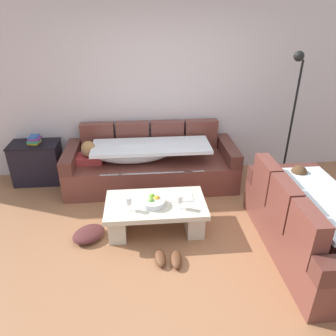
{
  "coord_description": "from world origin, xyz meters",
  "views": [
    {
      "loc": [
        -0.38,
        -2.73,
        2.48
      ],
      "look_at": [
        -0.04,
        1.04,
        0.55
      ],
      "focal_mm": 34.19,
      "sensor_mm": 36.0,
      "label": 1
    }
  ],
  "objects_px": {
    "wine_glass_near_right": "(180,200)",
    "floor_lamp": "(292,111)",
    "book_stack_on_cabinet": "(34,140)",
    "couch_near_window": "(310,224)",
    "couch_along_wall": "(149,164)",
    "wine_glass_near_left": "(129,201)",
    "open_magazine": "(181,197)",
    "coffee_table": "(156,212)",
    "pair_of_shoes": "(168,259)",
    "fruit_bowl": "(153,202)",
    "crumpled_garment": "(89,234)",
    "side_cabinet": "(37,163)"
  },
  "relations": [
    {
      "from": "fruit_bowl",
      "to": "wine_glass_near_right",
      "type": "relative_size",
      "value": 1.69
    },
    {
      "from": "couch_along_wall",
      "to": "open_magazine",
      "type": "distance_m",
      "value": 1.12
    },
    {
      "from": "wine_glass_near_right",
      "to": "floor_lamp",
      "type": "xyz_separation_m",
      "value": [
        1.78,
        1.25,
        0.62
      ]
    },
    {
      "from": "fruit_bowl",
      "to": "pair_of_shoes",
      "type": "relative_size",
      "value": 0.88
    },
    {
      "from": "couch_near_window",
      "to": "wine_glass_near_right",
      "type": "xyz_separation_m",
      "value": [
        -1.4,
        0.38,
        0.16
      ]
    },
    {
      "from": "couch_along_wall",
      "to": "wine_glass_near_left",
      "type": "bearing_deg",
      "value": -101.96
    },
    {
      "from": "side_cabinet",
      "to": "pair_of_shoes",
      "type": "height_order",
      "value": "side_cabinet"
    },
    {
      "from": "side_cabinet",
      "to": "pair_of_shoes",
      "type": "distance_m",
      "value": 2.71
    },
    {
      "from": "wine_glass_near_left",
      "to": "couch_along_wall",
      "type": "bearing_deg",
      "value": 78.04
    },
    {
      "from": "wine_glass_near_left",
      "to": "floor_lamp",
      "type": "relative_size",
      "value": 0.09
    },
    {
      "from": "couch_along_wall",
      "to": "floor_lamp",
      "type": "relative_size",
      "value": 1.29
    },
    {
      "from": "couch_along_wall",
      "to": "floor_lamp",
      "type": "distance_m",
      "value": 2.24
    },
    {
      "from": "book_stack_on_cabinet",
      "to": "floor_lamp",
      "type": "distance_m",
      "value": 3.81
    },
    {
      "from": "couch_near_window",
      "to": "book_stack_on_cabinet",
      "type": "relative_size",
      "value": 9.27
    },
    {
      "from": "wine_glass_near_left",
      "to": "book_stack_on_cabinet",
      "type": "relative_size",
      "value": 0.82
    },
    {
      "from": "side_cabinet",
      "to": "book_stack_on_cabinet",
      "type": "distance_m",
      "value": 0.38
    },
    {
      "from": "couch_near_window",
      "to": "couch_along_wall",
      "type": "bearing_deg",
      "value": 46.01
    },
    {
      "from": "couch_along_wall",
      "to": "side_cabinet",
      "type": "height_order",
      "value": "couch_along_wall"
    },
    {
      "from": "side_cabinet",
      "to": "wine_glass_near_left",
      "type": "bearing_deg",
      "value": -46.05
    },
    {
      "from": "couch_along_wall",
      "to": "wine_glass_near_right",
      "type": "height_order",
      "value": "couch_along_wall"
    },
    {
      "from": "wine_glass_near_right",
      "to": "book_stack_on_cabinet",
      "type": "height_order",
      "value": "book_stack_on_cabinet"
    },
    {
      "from": "couch_along_wall",
      "to": "book_stack_on_cabinet",
      "type": "height_order",
      "value": "couch_along_wall"
    },
    {
      "from": "wine_glass_near_right",
      "to": "crumpled_garment",
      "type": "bearing_deg",
      "value": 178.87
    },
    {
      "from": "book_stack_on_cabinet",
      "to": "pair_of_shoes",
      "type": "xyz_separation_m",
      "value": [
        1.83,
        -1.97,
        -0.65
      ]
    },
    {
      "from": "wine_glass_near_left",
      "to": "open_magazine",
      "type": "relative_size",
      "value": 0.59
    },
    {
      "from": "fruit_bowl",
      "to": "floor_lamp",
      "type": "distance_m",
      "value": 2.48
    },
    {
      "from": "floor_lamp",
      "to": "book_stack_on_cabinet",
      "type": "bearing_deg",
      "value": 176.05
    },
    {
      "from": "wine_glass_near_right",
      "to": "floor_lamp",
      "type": "relative_size",
      "value": 0.09
    },
    {
      "from": "book_stack_on_cabinet",
      "to": "couch_along_wall",
      "type": "bearing_deg",
      "value": -7.68
    },
    {
      "from": "fruit_bowl",
      "to": "open_magazine",
      "type": "relative_size",
      "value": 1.0
    },
    {
      "from": "couch_near_window",
      "to": "pair_of_shoes",
      "type": "bearing_deg",
      "value": 93.1
    },
    {
      "from": "open_magazine",
      "to": "side_cabinet",
      "type": "height_order",
      "value": "side_cabinet"
    },
    {
      "from": "couch_near_window",
      "to": "pair_of_shoes",
      "type": "relative_size",
      "value": 5.91
    },
    {
      "from": "book_stack_on_cabinet",
      "to": "floor_lamp",
      "type": "relative_size",
      "value": 0.1
    },
    {
      "from": "pair_of_shoes",
      "to": "couch_along_wall",
      "type": "bearing_deg",
      "value": 94.68
    },
    {
      "from": "couch_near_window",
      "to": "wine_glass_near_left",
      "type": "relative_size",
      "value": 11.3
    },
    {
      "from": "floor_lamp",
      "to": "pair_of_shoes",
      "type": "height_order",
      "value": "floor_lamp"
    },
    {
      "from": "book_stack_on_cabinet",
      "to": "crumpled_garment",
      "type": "relative_size",
      "value": 0.51
    },
    {
      "from": "coffee_table",
      "to": "floor_lamp",
      "type": "bearing_deg",
      "value": 28.42
    },
    {
      "from": "couch_along_wall",
      "to": "coffee_table",
      "type": "height_order",
      "value": "couch_along_wall"
    },
    {
      "from": "coffee_table",
      "to": "open_magazine",
      "type": "height_order",
      "value": "open_magazine"
    },
    {
      "from": "side_cabinet",
      "to": "crumpled_garment",
      "type": "distance_m",
      "value": 1.78
    },
    {
      "from": "couch_near_window",
      "to": "fruit_bowl",
      "type": "relative_size",
      "value": 6.7
    },
    {
      "from": "fruit_bowl",
      "to": "wine_glass_near_left",
      "type": "relative_size",
      "value": 1.69
    },
    {
      "from": "couch_along_wall",
      "to": "fruit_bowl",
      "type": "relative_size",
      "value": 9.0
    },
    {
      "from": "crumpled_garment",
      "to": "couch_along_wall",
      "type": "bearing_deg",
      "value": 58.89
    },
    {
      "from": "wine_glass_near_right",
      "to": "floor_lamp",
      "type": "height_order",
      "value": "floor_lamp"
    },
    {
      "from": "couch_near_window",
      "to": "coffee_table",
      "type": "bearing_deg",
      "value": 72.89
    },
    {
      "from": "wine_glass_near_left",
      "to": "book_stack_on_cabinet",
      "type": "distance_m",
      "value": 2.07
    },
    {
      "from": "pair_of_shoes",
      "to": "coffee_table",
      "type": "bearing_deg",
      "value": 99.39
    }
  ]
}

